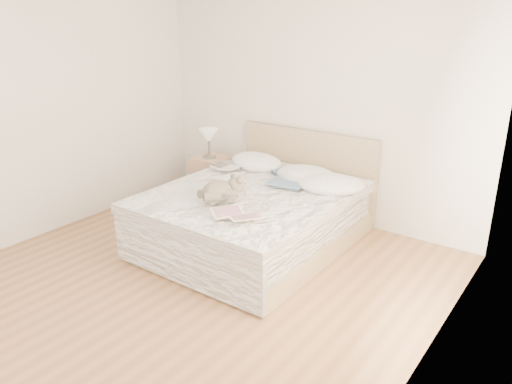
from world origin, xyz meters
The scene contains 15 objects.
floor centered at (0.00, 0.00, 0.00)m, with size 4.00×4.50×0.00m, color brown.
wall_back centered at (0.00, 2.25, 1.35)m, with size 4.00×0.02×2.70m, color white.
wall_left centered at (-2.00, 0.00, 1.35)m, with size 0.02×4.50×2.70m, color white.
wall_right centered at (2.00, 0.00, 1.35)m, with size 0.02×4.50×2.70m, color white.
window centered at (1.99, 0.30, 1.45)m, with size 0.02×1.30×1.10m, color white.
bed centered at (0.00, 1.19, 0.31)m, with size 1.72×2.14×1.00m.
nightstand centered at (-1.17, 1.88, 0.28)m, with size 0.45×0.40×0.56m, color tan.
table_lamp centered at (-1.18, 1.84, 0.82)m, with size 0.28×0.28×0.36m.
pillow_left centered at (-0.45, 1.81, 0.64)m, with size 0.67×0.47×0.20m, color white.
pillow_middle centered at (0.27, 1.72, 0.64)m, with size 0.66×0.46×0.20m, color white.
pillow_right centered at (0.60, 1.62, 0.64)m, with size 0.65×0.45×0.19m, color white.
blouse centered at (0.18, 1.56, 0.63)m, with size 0.57×0.61×0.02m, color #3A556E, non-canonical shape.
photo_book centered at (-0.62, 1.48, 0.63)m, with size 0.33×0.22×0.02m, color white.
childrens_book centered at (0.32, 0.46, 0.63)m, with size 0.40×0.27×0.03m, color #FFF0CA.
teddy_bear centered at (-0.07, 0.67, 0.65)m, with size 0.27×0.38×0.20m, color brown, non-canonical shape.
Camera 1 is at (2.73, -2.61, 2.27)m, focal length 35.00 mm.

